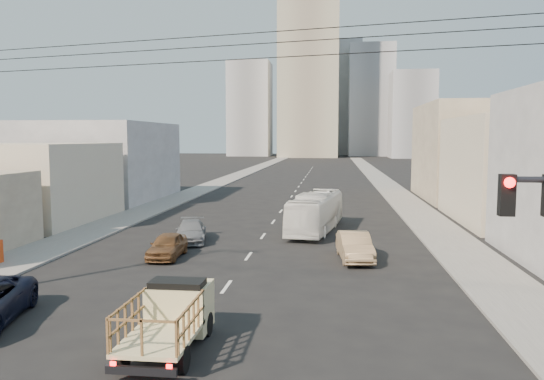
% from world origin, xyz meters
% --- Properties ---
extents(ground, '(420.00, 420.00, 0.00)m').
position_xyz_m(ground, '(0.00, 0.00, 0.00)').
color(ground, black).
rests_on(ground, ground).
extents(sidewalk_left, '(3.50, 180.00, 0.12)m').
position_xyz_m(sidewalk_left, '(-11.75, 70.00, 0.06)').
color(sidewalk_left, slate).
rests_on(sidewalk_left, ground).
extents(sidewalk_right, '(3.50, 180.00, 0.12)m').
position_xyz_m(sidewalk_right, '(11.75, 70.00, 0.06)').
color(sidewalk_right, slate).
rests_on(sidewalk_right, ground).
extents(lane_dashes, '(0.15, 104.00, 0.01)m').
position_xyz_m(lane_dashes, '(0.00, 53.00, 0.01)').
color(lane_dashes, silver).
rests_on(lane_dashes, ground).
extents(flatbed_pickup, '(1.95, 4.41, 1.90)m').
position_xyz_m(flatbed_pickup, '(-0.35, 1.16, 1.09)').
color(flatbed_pickup, beige).
rests_on(flatbed_pickup, ground).
extents(city_bus, '(3.74, 9.78, 2.66)m').
position_xyz_m(city_bus, '(3.37, 22.24, 1.33)').
color(city_bus, white).
rests_on(city_bus, ground).
extents(sedan_brown, '(1.68, 3.91, 1.31)m').
position_xyz_m(sedan_brown, '(-4.26, 13.15, 0.66)').
color(sedan_brown, brown).
rests_on(sedan_brown, ground).
extents(sedan_tan, '(1.99, 4.54, 1.45)m').
position_xyz_m(sedan_tan, '(5.69, 13.78, 0.73)').
color(sedan_tan, '#9C7F5B').
rests_on(sedan_tan, ground).
extents(sedan_grey, '(2.70, 4.70, 1.28)m').
position_xyz_m(sedan_grey, '(-4.21, 17.67, 0.64)').
color(sedan_grey, slate).
rests_on(sedan_grey, ground).
extents(overhead_wires, '(23.01, 5.02, 0.72)m').
position_xyz_m(overhead_wires, '(0.00, 1.50, 8.97)').
color(overhead_wires, black).
rests_on(overhead_wires, ground).
extents(bldg_right_mid, '(11.00, 14.00, 8.00)m').
position_xyz_m(bldg_right_mid, '(19.50, 28.00, 4.00)').
color(bldg_right_mid, beige).
rests_on(bldg_right_mid, ground).
extents(bldg_right_far, '(12.00, 16.00, 10.00)m').
position_xyz_m(bldg_right_far, '(20.00, 44.00, 5.00)').
color(bldg_right_far, gray).
rests_on(bldg_right_far, ground).
extents(bldg_left_mid, '(11.00, 12.00, 6.00)m').
position_xyz_m(bldg_left_mid, '(-19.00, 24.00, 3.00)').
color(bldg_left_mid, beige).
rests_on(bldg_left_mid, ground).
extents(bldg_left_far, '(12.00, 16.00, 8.00)m').
position_xyz_m(bldg_left_far, '(-19.50, 39.00, 4.00)').
color(bldg_left_far, gray).
rests_on(bldg_left_far, ground).
extents(high_rise_tower, '(20.00, 20.00, 60.00)m').
position_xyz_m(high_rise_tower, '(-4.00, 170.00, 30.00)').
color(high_rise_tower, gray).
rests_on(high_rise_tower, ground).
extents(midrise_ne, '(16.00, 16.00, 40.00)m').
position_xyz_m(midrise_ne, '(18.00, 185.00, 20.00)').
color(midrise_ne, gray).
rests_on(midrise_ne, ground).
extents(midrise_nw, '(15.00, 15.00, 34.00)m').
position_xyz_m(midrise_nw, '(-26.00, 180.00, 17.00)').
color(midrise_nw, gray).
rests_on(midrise_nw, ground).
extents(midrise_back, '(18.00, 18.00, 44.00)m').
position_xyz_m(midrise_back, '(6.00, 200.00, 22.00)').
color(midrise_back, gray).
rests_on(midrise_back, ground).
extents(midrise_east, '(14.00, 14.00, 28.00)m').
position_xyz_m(midrise_east, '(30.00, 165.00, 14.00)').
color(midrise_east, gray).
rests_on(midrise_east, ground).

